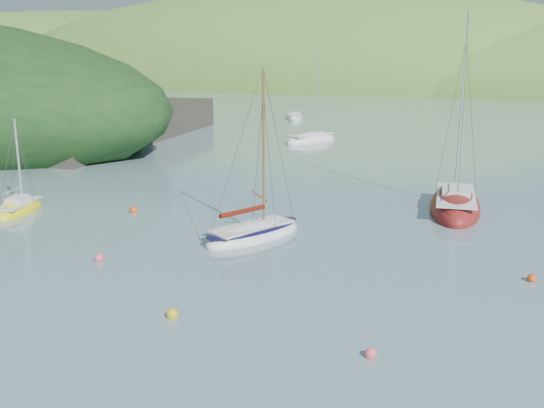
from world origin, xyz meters
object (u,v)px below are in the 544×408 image
at_px(sailboat_yellow, 19,209).
at_px(distant_sloop_a, 311,140).
at_px(distant_sloop_c, 294,118).
at_px(daysailer_white, 253,234).
at_px(sloop_red, 455,207).

height_order(sailboat_yellow, distant_sloop_a, distant_sloop_a).
relative_size(sailboat_yellow, distant_sloop_c, 0.65).
relative_size(daysailer_white, distant_sloop_c, 0.99).
bearing_deg(distant_sloop_a, distant_sloop_c, 140.87).
relative_size(daysailer_white, sailboat_yellow, 1.51).
distance_m(daysailer_white, distant_sloop_c, 59.33).
bearing_deg(daysailer_white, sloop_red, 72.02).
xyz_separation_m(sailboat_yellow, distant_sloop_a, (5.56, 35.24, 0.01)).
xyz_separation_m(sloop_red, distant_sloop_c, (-29.37, 45.45, -0.07)).
bearing_deg(sloop_red, daysailer_white, -139.55).
height_order(sloop_red, distant_sloop_c, sloop_red).
relative_size(distant_sloop_a, distant_sloop_c, 1.06).
height_order(daysailer_white, sailboat_yellow, daysailer_white).
distance_m(daysailer_white, sloop_red, 13.42).
relative_size(daysailer_white, sloop_red, 0.72).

